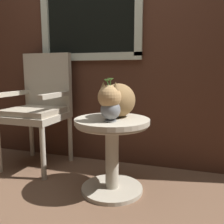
# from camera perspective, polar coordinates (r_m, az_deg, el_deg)

# --- Properties ---
(ground_plane) EXTENTS (6.00, 6.00, 0.00)m
(ground_plane) POSITION_cam_1_polar(r_m,az_deg,el_deg) (1.98, -6.15, -17.68)
(ground_plane) COLOR brown
(back_wall) EXTENTS (4.00, 0.07, 2.60)m
(back_wall) POSITION_cam_1_polar(r_m,az_deg,el_deg) (2.42, -0.15, 19.14)
(back_wall) COLOR #47281C
(back_wall) RESTS_ON ground_plane
(wicker_side_table) EXTENTS (0.55, 0.55, 0.56)m
(wicker_side_table) POSITION_cam_1_polar(r_m,az_deg,el_deg) (1.82, -0.00, -7.40)
(wicker_side_table) COLOR #B2A893
(wicker_side_table) RESTS_ON ground_plane
(wicker_chair) EXTENTS (0.52, 0.52, 1.08)m
(wicker_chair) POSITION_cam_1_polar(r_m,az_deg,el_deg) (2.43, -16.55, 1.84)
(wicker_chair) COLOR #B2A893
(wicker_chair) RESTS_ON ground_plane
(cat) EXTENTS (0.27, 0.60, 0.27)m
(cat) POSITION_cam_1_polar(r_m,az_deg,el_deg) (1.81, 1.20, 2.87)
(cat) COLOR olive
(cat) RESTS_ON wicker_side_table
(pewter_vase_with_ivy) EXTENTS (0.14, 0.14, 0.30)m
(pewter_vase_with_ivy) POSITION_cam_1_polar(r_m,az_deg,el_deg) (1.66, -0.37, 1.11)
(pewter_vase_with_ivy) COLOR slate
(pewter_vase_with_ivy) RESTS_ON wicker_side_table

